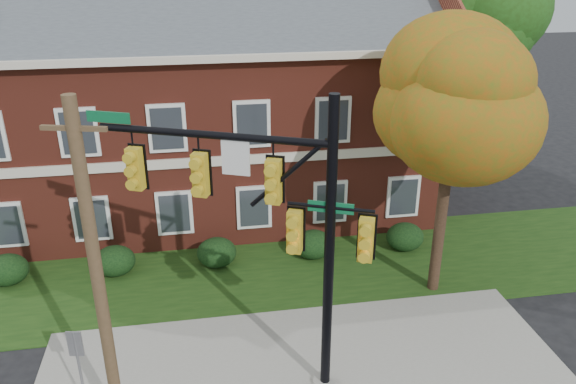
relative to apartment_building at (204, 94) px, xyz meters
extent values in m
cube|color=gray|center=(2.00, -10.95, -4.95)|extent=(14.00, 5.00, 0.08)
cube|color=#193811|center=(2.00, -5.95, -4.97)|extent=(30.00, 6.00, 0.04)
cube|color=maroon|center=(0.00, 0.05, -1.49)|extent=(18.00, 8.00, 7.00)
cube|color=beige|center=(0.00, 0.05, 2.13)|extent=(18.80, 8.80, 0.24)
cube|color=beige|center=(0.00, -3.98, -1.49)|extent=(18.00, 0.12, 0.35)
ellipsoid|color=black|center=(-7.00, -5.25, -4.46)|extent=(1.40, 1.26, 1.05)
ellipsoid|color=black|center=(-3.50, -5.25, -4.46)|extent=(1.40, 1.26, 1.05)
ellipsoid|color=black|center=(0.00, -5.25, -4.46)|extent=(1.40, 1.26, 1.05)
ellipsoid|color=black|center=(3.50, -5.25, -4.46)|extent=(1.40, 1.26, 1.05)
ellipsoid|color=black|center=(7.00, -5.25, -4.46)|extent=(1.40, 1.26, 1.05)
cylinder|color=black|center=(7.00, -7.95, -2.11)|extent=(0.36, 0.36, 5.76)
ellipsoid|color=#B34A0F|center=(7.00, -7.95, 1.49)|extent=(4.25, 4.25, 3.60)
ellipsoid|color=#B34A0F|center=(7.62, -8.33, 2.09)|extent=(3.50, 3.50, 3.00)
cylinder|color=black|center=(11.00, 1.05, -1.47)|extent=(0.36, 0.36, 7.04)
ellipsoid|color=#203E11|center=(11.00, 1.05, 2.93)|extent=(5.95, 5.95, 5.04)
cylinder|color=black|center=(1.00, 8.05, -1.15)|extent=(0.36, 0.36, 7.68)
cylinder|color=gray|center=(2.43, -11.77, -4.90)|extent=(0.62, 0.62, 0.18)
cylinder|color=black|center=(2.43, -11.77, -1.14)|extent=(0.32, 0.32, 7.69)
cylinder|color=black|center=(-0.09, -10.69, 1.60)|extent=(5.11, 2.33, 0.18)
cylinder|color=black|center=(2.43, -11.77, 0.12)|extent=(1.85, 0.86, 0.09)
cube|color=gold|center=(-1.91, -9.90, 0.61)|extent=(0.57, 0.49, 1.27)
cube|color=gold|center=(-0.40, -10.56, 0.61)|extent=(0.57, 0.49, 1.27)
cube|color=gold|center=(1.22, -11.25, 0.61)|extent=(0.57, 0.49, 1.27)
cube|color=silver|center=(0.41, -10.90, 1.11)|extent=(0.62, 0.30, 0.82)
cube|color=#0C6035|center=(-2.41, -9.69, 1.84)|extent=(1.03, 0.47, 0.26)
cube|color=gold|center=(1.67, -11.45, -0.59)|extent=(0.57, 0.49, 1.27)
cube|color=gold|center=(3.18, -12.10, -0.59)|extent=(0.57, 0.49, 1.27)
cube|color=#0C6035|center=(2.43, -11.77, 0.12)|extent=(0.98, 0.45, 0.25)
cylinder|color=#4D3C24|center=(-2.62, -12.48, -0.97)|extent=(0.33, 0.33, 8.04)
cube|color=#4D3C24|center=(-2.62, -12.48, 2.43)|extent=(1.23, 0.40, 0.09)
cylinder|color=slate|center=(-3.50, -11.69, -3.79)|extent=(0.08, 0.08, 2.40)
cube|color=slate|center=(-3.50, -11.69, -2.92)|extent=(0.35, 0.11, 0.68)
camera|label=1|loc=(-0.42, -22.79, 5.43)|focal=35.00mm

